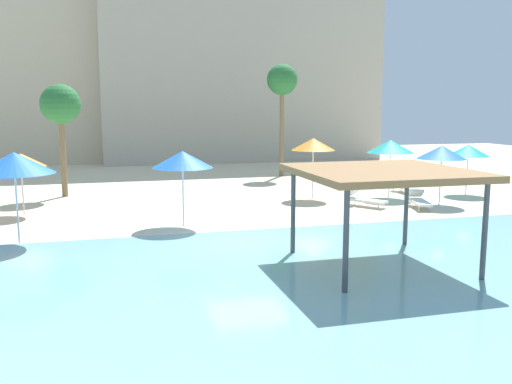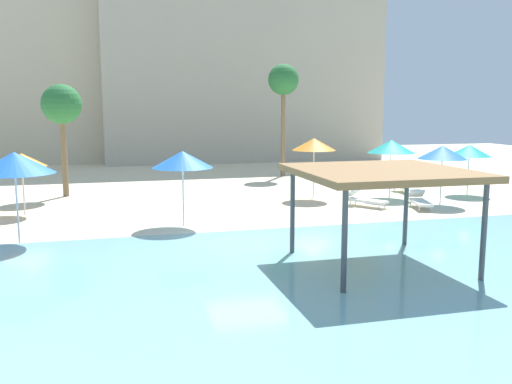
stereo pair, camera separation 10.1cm
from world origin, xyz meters
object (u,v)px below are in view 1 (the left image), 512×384
at_px(beach_umbrella_blue_3, 182,159).
at_px(palm_tree_0, 282,83).
at_px(shade_pavilion, 382,175).
at_px(beach_umbrella_blue_6, 442,152).
at_px(palm_tree_1, 60,106).
at_px(beach_umbrella_orange_2, 21,160).
at_px(beach_umbrella_teal_4, 390,146).
at_px(lounge_chair_1, 403,186).
at_px(lounge_chair_2, 419,200).
at_px(beach_umbrella_orange_1, 313,144).
at_px(beach_umbrella_blue_0, 14,163).
at_px(lounge_chair_0, 363,199).
at_px(beach_umbrella_teal_5, 468,151).

height_order(beach_umbrella_blue_3, palm_tree_0, palm_tree_0).
bearing_deg(shade_pavilion, beach_umbrella_blue_6, 48.44).
distance_m(beach_umbrella_blue_3, palm_tree_1, 9.66).
bearing_deg(beach_umbrella_orange_2, beach_umbrella_teal_4, 0.62).
relative_size(beach_umbrella_teal_4, lounge_chair_1, 1.44).
bearing_deg(lounge_chair_2, beach_umbrella_orange_2, -83.14).
bearing_deg(beach_umbrella_blue_6, beach_umbrella_blue_3, -172.15).
relative_size(beach_umbrella_blue_3, palm_tree_0, 0.40).
distance_m(beach_umbrella_orange_2, palm_tree_1, 5.10).
bearing_deg(beach_umbrella_orange_1, beach_umbrella_blue_0, -154.21).
relative_size(lounge_chair_0, palm_tree_1, 0.35).
xyz_separation_m(shade_pavilion, beach_umbrella_orange_1, (2.35, 11.21, 0.05)).
bearing_deg(beach_umbrella_blue_6, palm_tree_0, 107.99).
height_order(beach_umbrella_blue_0, beach_umbrella_blue_3, beach_umbrella_blue_0).
distance_m(shade_pavilion, beach_umbrella_orange_1, 11.46).
height_order(beach_umbrella_blue_3, beach_umbrella_teal_4, beach_umbrella_teal_4).
xyz_separation_m(beach_umbrella_orange_2, beach_umbrella_teal_5, (20.66, -0.04, -0.04)).
relative_size(shade_pavilion, beach_umbrella_blue_3, 1.61).
xyz_separation_m(beach_umbrella_teal_4, palm_tree_1, (-15.19, 4.27, 1.90)).
bearing_deg(shade_pavilion, beach_umbrella_orange_2, 135.05).
bearing_deg(beach_umbrella_orange_2, palm_tree_1, 73.77).
height_order(beach_umbrella_blue_0, lounge_chair_0, beach_umbrella_blue_0).
xyz_separation_m(beach_umbrella_orange_1, palm_tree_0, (1.20, 8.59, 3.23)).
distance_m(shade_pavilion, beach_umbrella_blue_6, 11.02).
height_order(beach_umbrella_blue_6, palm_tree_0, palm_tree_0).
bearing_deg(beach_umbrella_blue_3, lounge_chair_1, 23.20).
xyz_separation_m(beach_umbrella_orange_1, palm_tree_1, (-11.48, 3.65, 1.78)).
bearing_deg(beach_umbrella_orange_1, beach_umbrella_blue_6, -30.93).
bearing_deg(palm_tree_1, beach_umbrella_blue_3, -60.48).
bearing_deg(beach_umbrella_blue_3, shade_pavilion, -55.99).
relative_size(beach_umbrella_blue_0, beach_umbrella_blue_3, 1.07).
xyz_separation_m(lounge_chair_2, palm_tree_0, (-2.34, 12.20, 5.47)).
xyz_separation_m(beach_umbrella_orange_1, beach_umbrella_orange_2, (-12.78, -0.80, -0.35)).
relative_size(shade_pavilion, beach_umbrella_teal_4, 1.61).
xyz_separation_m(beach_umbrella_blue_3, beach_umbrella_blue_6, (11.77, 1.62, -0.12)).
height_order(palm_tree_0, palm_tree_1, palm_tree_0).
height_order(shade_pavilion, beach_umbrella_orange_2, shade_pavilion).
distance_m(beach_umbrella_teal_5, beach_umbrella_blue_6, 3.62).
distance_m(beach_umbrella_teal_4, palm_tree_0, 10.12).
height_order(beach_umbrella_orange_1, lounge_chair_1, beach_umbrella_orange_1).
xyz_separation_m(shade_pavilion, palm_tree_1, (-9.13, 14.86, 1.83)).
bearing_deg(lounge_chair_1, lounge_chair_0, -48.41).
bearing_deg(lounge_chair_0, palm_tree_0, 146.85).
height_order(beach_umbrella_teal_4, beach_umbrella_blue_6, beach_umbrella_teal_4).
bearing_deg(lounge_chair_1, shade_pavilion, -30.96).
height_order(beach_umbrella_blue_0, lounge_chair_1, beach_umbrella_blue_0).
bearing_deg(lounge_chair_0, beach_umbrella_blue_0, -110.43).
bearing_deg(beach_umbrella_orange_2, shade_pavilion, -44.95).
relative_size(beach_umbrella_orange_1, lounge_chair_0, 1.50).
distance_m(beach_umbrella_teal_4, lounge_chair_1, 2.79).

